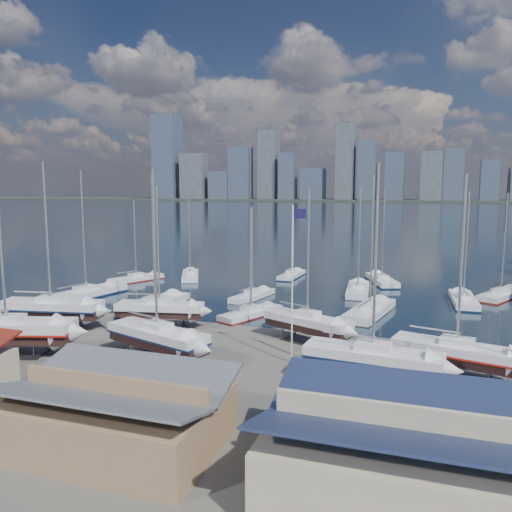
% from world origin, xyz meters
% --- Properties ---
extents(ground, '(1400.00, 1400.00, 0.00)m').
position_xyz_m(ground, '(0.00, -10.00, 0.00)').
color(ground, '#605E59').
rests_on(ground, ground).
extents(water, '(1400.00, 600.00, 0.40)m').
position_xyz_m(water, '(0.00, 300.00, -0.15)').
color(water, '#1B2B3F').
rests_on(water, ground).
extents(far_shore, '(1400.00, 80.00, 2.20)m').
position_xyz_m(far_shore, '(0.00, 560.00, 1.10)').
color(far_shore, '#2D332D').
rests_on(far_shore, ground).
extents(skyline, '(639.14, 43.80, 107.69)m').
position_xyz_m(skyline, '(-7.83, 553.76, 39.09)').
color(skyline, '#475166').
rests_on(skyline, far_shore).
extents(shed_grey, '(12.60, 8.40, 4.17)m').
position_xyz_m(shed_grey, '(0.00, -26.00, 2.15)').
color(shed_grey, '#8C6B4C').
rests_on(shed_grey, ground).
extents(shed_blue, '(13.65, 9.45, 4.71)m').
position_xyz_m(shed_blue, '(16.00, -26.00, 2.42)').
color(shed_blue, '#BFB293').
rests_on(shed_blue, ground).
extents(sailboat_cradle_0, '(11.11, 4.93, 17.26)m').
position_xyz_m(sailboat_cradle_0, '(-20.41, -7.24, 2.14)').
color(sailboat_cradle_0, '#2D2D33').
rests_on(sailboat_cradle_0, ground).
extents(sailboat_cradle_1, '(12.12, 6.54, 18.65)m').
position_xyz_m(sailboat_cradle_1, '(-18.07, -15.54, 2.21)').
color(sailboat_cradle_1, '#2D2D33').
rests_on(sailboat_cradle_1, ground).
extents(sailboat_cradle_2, '(9.38, 4.27, 14.88)m').
position_xyz_m(sailboat_cradle_2, '(-9.66, -3.51, 2.02)').
color(sailboat_cradle_2, '#2D2D33').
rests_on(sailboat_cradle_2, ground).
extents(sailboat_cradle_3, '(10.40, 5.89, 16.19)m').
position_xyz_m(sailboat_cradle_3, '(-4.85, -12.55, 2.08)').
color(sailboat_cradle_3, '#2D2D33').
rests_on(sailboat_cradle_3, ground).
extents(sailboat_cradle_4, '(9.07, 5.83, 14.53)m').
position_xyz_m(sailboat_cradle_4, '(6.27, -3.79, 2.00)').
color(sailboat_cradle_4, '#2D2D33').
rests_on(sailboat_cradle_4, ground).
extents(sailboat_cradle_5, '(10.39, 3.86, 16.38)m').
position_xyz_m(sailboat_cradle_5, '(13.13, -12.57, 2.09)').
color(sailboat_cradle_5, '#2D2D33').
rests_on(sailboat_cradle_5, ground).
extents(sailboat_cradle_6, '(10.02, 5.02, 15.63)m').
position_xyz_m(sailboat_cradle_6, '(19.14, -9.04, 2.05)').
color(sailboat_cradle_6, '#2D2D33').
rests_on(sailboat_cradle_6, ground).
extents(sailboat_moored_0, '(5.96, 12.35, 17.79)m').
position_xyz_m(sailboat_moored_0, '(-26.36, 6.37, 0.31)').
color(sailboat_moored_0, black).
rests_on(sailboat_moored_0, water).
extents(sailboat_moored_1, '(6.07, 9.19, 13.41)m').
position_xyz_m(sailboat_moored_1, '(-26.38, 18.85, 0.31)').
color(sailboat_moored_1, black).
rests_on(sailboat_moored_1, water).
extents(sailboat_moored_2, '(6.18, 9.42, 13.87)m').
position_xyz_m(sailboat_moored_2, '(-19.34, 23.80, 0.32)').
color(sailboat_moored_2, black).
rests_on(sailboat_moored_2, water).
extents(sailboat_moored_3, '(4.03, 11.66, 17.13)m').
position_xyz_m(sailboat_moored_3, '(-14.25, 3.51, 0.31)').
color(sailboat_moored_3, black).
rests_on(sailboat_moored_3, water).
extents(sailboat_moored_4, '(3.98, 8.86, 12.93)m').
position_xyz_m(sailboat_moored_4, '(-4.79, 12.56, 0.32)').
color(sailboat_moored_4, black).
rests_on(sailboat_moored_4, water).
extents(sailboat_moored_5, '(2.91, 8.63, 12.70)m').
position_xyz_m(sailboat_moored_5, '(-3.80, 29.78, 0.31)').
color(sailboat_moored_5, black).
rests_on(sailboat_moored_5, water).
extents(sailboat_moored_6, '(5.65, 8.95, 12.99)m').
position_xyz_m(sailboat_moored_6, '(-1.94, 3.57, 0.31)').
color(sailboat_moored_6, black).
rests_on(sailboat_moored_6, water).
extents(sailboat_moored_7, '(3.70, 10.50, 15.57)m').
position_xyz_m(sailboat_moored_7, '(8.12, 20.57, 0.32)').
color(sailboat_moored_7, black).
rests_on(sailboat_moored_7, water).
extents(sailboat_moored_8, '(6.03, 10.56, 15.24)m').
position_xyz_m(sailboat_moored_8, '(10.73, 29.31, 0.31)').
color(sailboat_moored_8, black).
rests_on(sailboat_moored_8, water).
extents(sailboat_moored_9, '(5.24, 11.52, 16.80)m').
position_xyz_m(sailboat_moored_9, '(10.93, 8.63, 0.32)').
color(sailboat_moored_9, black).
rests_on(sailboat_moored_9, water).
extents(sailboat_moored_10, '(3.23, 10.10, 14.93)m').
position_xyz_m(sailboat_moored_10, '(21.67, 18.32, 0.31)').
color(sailboat_moored_10, black).
rests_on(sailboat_moored_10, water).
extents(sailboat_moored_11, '(7.13, 9.95, 14.70)m').
position_xyz_m(sailboat_moored_11, '(26.70, 23.29, 0.31)').
color(sailboat_moored_11, black).
rests_on(sailboat_moored_11, water).
extents(car_a, '(2.01, 4.64, 1.56)m').
position_xyz_m(car_a, '(-7.97, -19.36, 0.78)').
color(car_a, gray).
rests_on(car_a, ground).
extents(car_b, '(5.26, 2.98, 1.64)m').
position_xyz_m(car_b, '(-0.11, -20.24, 0.82)').
color(car_b, gray).
rests_on(car_b, ground).
extents(car_c, '(3.24, 5.20, 1.34)m').
position_xyz_m(car_c, '(-3.72, -20.26, 0.67)').
color(car_c, gray).
rests_on(car_c, ground).
extents(car_d, '(2.92, 4.81, 1.30)m').
position_xyz_m(car_d, '(9.00, -19.54, 0.65)').
color(car_d, gray).
rests_on(car_d, ground).
extents(flagpole, '(1.16, 0.12, 13.23)m').
position_xyz_m(flagpole, '(6.37, -9.79, 7.70)').
color(flagpole, white).
rests_on(flagpole, ground).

